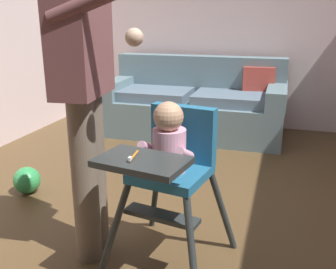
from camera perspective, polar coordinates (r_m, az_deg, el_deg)
name	(u,v)px	position (r m, az deg, el deg)	size (l,w,h in m)	color
ground	(155,239)	(2.55, -1.94, -15.19)	(5.73, 6.93, 0.10)	brown
wall_far	(227,18)	(4.78, 8.68, 16.66)	(4.93, 0.06, 2.56)	silver
couch	(195,105)	(4.42, 3.99, 4.35)	(2.00, 0.86, 0.86)	slate
high_chair	(171,157)	(1.99, 0.40, -3.29)	(0.70, 0.80, 0.92)	#2E3434
adult_standing	(85,86)	(2.03, -12.20, 7.05)	(0.54, 0.50, 1.71)	#706152
toy_ball	(27,180)	(3.17, -20.09, -6.34)	(0.20, 0.20, 0.20)	green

